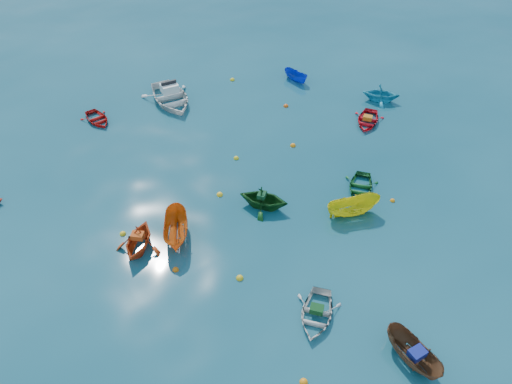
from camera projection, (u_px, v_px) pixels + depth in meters
ground at (311, 248)px, 26.14m from camera, size 160.00×160.00×0.00m
dinghy_white_near at (316, 317)px, 22.89m from camera, size 3.66×3.53×0.62m
sampan_brown_mid at (411, 360)px, 21.22m from camera, size 1.40×3.10×1.16m
dinghy_orange_w at (140, 248)px, 26.13m from camera, size 3.71×3.72×1.49m
sampan_yellow_mid at (352, 214)px, 28.14m from camera, size 3.32×2.21×1.20m
dinghy_green_e at (360, 190)px, 29.75m from camera, size 3.50×3.36×0.59m
dinghy_cyan_se at (380, 101)px, 37.62m from camera, size 3.52×3.55×1.41m
sampan_orange_n at (178, 237)px, 26.75m from camera, size 2.81×3.58×1.31m
dinghy_green_n at (263, 207)px, 28.58m from camera, size 3.62×3.71×1.48m
dinghy_red_ne at (367, 123)px, 35.31m from camera, size 3.65×3.43×0.62m
sampan_blue_far at (296, 80)px, 40.03m from camera, size 1.12×2.45×0.92m
dinghy_red_far at (98, 121)px, 35.46m from camera, size 2.01×2.75×0.56m
motorboat_white at (171, 102)px, 37.44m from camera, size 4.36×5.58×1.65m
tarp_green_a at (317, 309)px, 22.66m from camera, size 0.75×0.77×0.30m
tarp_blue_a at (417, 353)px, 20.64m from camera, size 0.74×0.58×0.34m
tarp_orange_a at (138, 236)px, 25.59m from camera, size 0.79×0.78×0.31m
tarp_green_b at (262, 195)px, 28.03m from camera, size 0.71×0.68×0.27m
tarp_orange_b at (368, 118)px, 34.94m from camera, size 0.73×0.77×0.30m
buoy_or_a at (304, 382)px, 20.46m from camera, size 0.35×0.35×0.35m
buoy_ye_a at (240, 278)px, 24.60m from camera, size 0.37×0.37×0.37m
buoy_or_b at (392, 201)px, 28.97m from camera, size 0.29×0.29×0.29m
buoy_ye_b at (123, 234)px, 26.92m from camera, size 0.35×0.35×0.35m
buoy_or_c at (176, 270)px, 25.01m from camera, size 0.33×0.33×0.33m
buoy_ye_c at (236, 159)px, 32.09m from camera, size 0.35×0.35×0.35m
buoy_or_d at (293, 146)px, 33.15m from camera, size 0.38×0.38×0.38m
buoy_ye_d at (220, 195)px, 29.37m from camera, size 0.38×0.38×0.38m
buoy_or_e at (286, 106)px, 36.99m from camera, size 0.38×0.38×0.38m
buoy_ye_e at (232, 80)px, 40.05m from camera, size 0.38×0.38×0.38m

